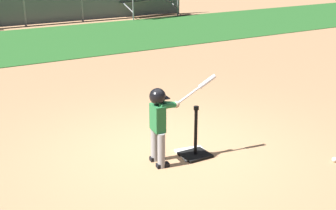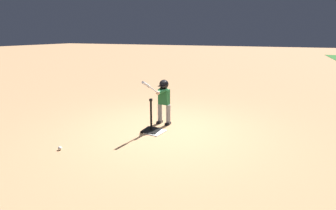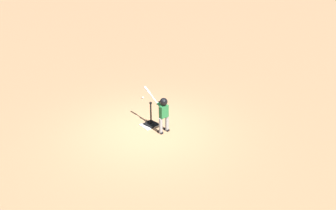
% 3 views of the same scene
% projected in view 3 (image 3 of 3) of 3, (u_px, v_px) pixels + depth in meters
% --- Properties ---
extents(ground_plane, '(90.00, 90.00, 0.00)m').
position_uv_depth(ground_plane, '(148.00, 130.00, 10.04)').
color(ground_plane, '#AD7F56').
extents(home_plate, '(0.50, 0.50, 0.02)m').
position_uv_depth(home_plate, '(149.00, 125.00, 10.31)').
color(home_plate, white).
rests_on(home_plate, ground_plane).
extents(batting_tee, '(0.41, 0.37, 0.79)m').
position_uv_depth(batting_tee, '(151.00, 121.00, 10.31)').
color(batting_tee, black).
rests_on(batting_tee, ground_plane).
extents(batter_child, '(1.02, 0.36, 1.24)m').
position_uv_depth(batter_child, '(163.00, 110.00, 9.67)').
color(batter_child, gray).
rests_on(batter_child, ground_plane).
extents(baseball, '(0.07, 0.07, 0.07)m').
position_uv_depth(baseball, '(143.00, 98.00, 12.13)').
color(baseball, white).
rests_on(baseball, ground_plane).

